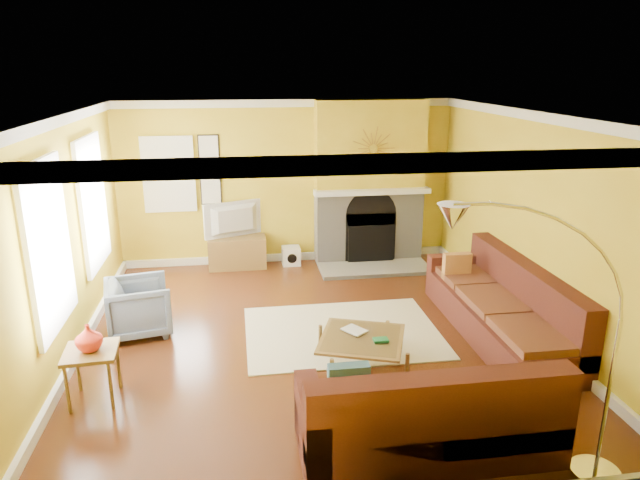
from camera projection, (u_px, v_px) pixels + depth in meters
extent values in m
cube|color=#5E2D13|center=(312.00, 338.00, 7.03)|extent=(5.50, 6.00, 0.02)
cube|color=white|center=(311.00, 114.00, 6.23)|extent=(5.50, 6.00, 0.02)
cube|color=gold|center=(287.00, 183.00, 9.47)|extent=(5.50, 0.02, 2.70)
cube|color=gold|center=(372.00, 358.00, 3.78)|extent=(5.50, 0.02, 2.70)
cube|color=gold|center=(62.00, 243.00, 6.24)|extent=(0.02, 6.00, 2.70)
cube|color=gold|center=(533.00, 223.00, 7.02)|extent=(0.02, 6.00, 2.70)
cube|color=white|center=(91.00, 203.00, 7.43)|extent=(0.06, 1.22, 1.72)
cube|color=white|center=(47.00, 246.00, 5.63)|extent=(0.06, 1.22, 1.72)
cube|color=white|center=(169.00, 174.00, 9.10)|extent=(0.82, 0.06, 1.22)
cube|color=white|center=(210.00, 170.00, 9.19)|extent=(0.34, 0.04, 1.14)
cube|color=white|center=(372.00, 192.00, 9.27)|extent=(1.92, 0.22, 0.08)
cube|color=gray|center=(375.00, 269.00, 9.33)|extent=(1.80, 0.70, 0.06)
cube|color=beige|center=(342.00, 332.00, 7.16)|extent=(2.40, 1.80, 0.02)
cube|color=olive|center=(237.00, 252.00, 9.42)|extent=(0.94, 0.42, 0.52)
imported|color=black|center=(236.00, 220.00, 9.26)|extent=(0.99, 0.51, 0.58)
cube|color=white|center=(291.00, 256.00, 9.60)|extent=(0.30, 0.30, 0.30)
imported|color=slate|center=(139.00, 307.00, 7.06)|extent=(0.89, 0.88, 0.69)
imported|color=red|center=(89.00, 338.00, 5.52)|extent=(0.30, 0.30, 0.27)
imported|color=white|center=(348.00, 333.00, 6.33)|extent=(0.31, 0.32, 0.03)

